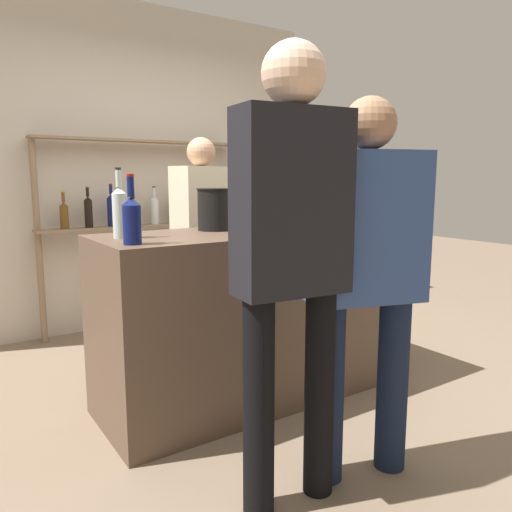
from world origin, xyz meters
name	(u,v)px	position (x,y,z in m)	size (l,w,h in m)	color
ground_plane	(256,394)	(0.00, 0.00, 0.00)	(16.00, 16.00, 0.00)	#7A6651
bar_counter	(256,314)	(0.00, 0.00, 0.51)	(1.86, 0.68, 1.02)	brown
back_wall	(135,168)	(0.00, 1.94, 1.40)	(3.46, 0.12, 2.80)	beige
back_shelf	(147,206)	(0.02, 1.76, 1.08)	(1.81, 0.18, 1.64)	#897056
counter_bottle_0	(120,211)	(-0.78, 0.07, 1.15)	(0.07, 0.07, 0.36)	silver
counter_bottle_1	(298,206)	(0.25, -0.08, 1.15)	(0.08, 0.08, 0.36)	black
counter_bottle_2	(250,210)	(-0.20, -0.24, 1.16)	(0.08, 0.08, 0.36)	black
counter_bottle_3	(132,218)	(-0.82, -0.19, 1.14)	(0.09, 0.09, 0.32)	#0F1956
wine_glass	(287,211)	(0.27, 0.05, 1.12)	(0.08, 0.08, 0.14)	silver
ice_bucket	(216,209)	(-0.19, 0.14, 1.14)	(0.22, 0.22, 0.24)	black
customer_left	(292,242)	(-0.45, -0.92, 1.08)	(0.46, 0.24, 1.81)	black
customer_center	(365,265)	(-0.07, -0.94, 0.95)	(0.54, 0.36, 1.65)	#121C33
server_behind_counter	(202,229)	(0.13, 0.93, 0.94)	(0.51, 0.34, 1.61)	#575347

